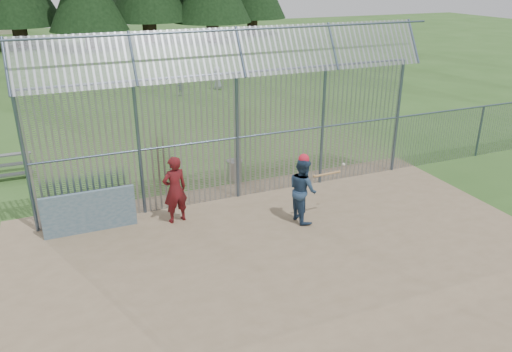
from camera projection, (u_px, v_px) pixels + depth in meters
name	position (u px, v px, depth m)	size (l,w,h in m)	color
ground	(285.00, 248.00, 13.13)	(120.00, 120.00, 0.00)	#2D511E
dirt_infield	(294.00, 257.00, 12.70)	(14.00, 10.00, 0.02)	#756047
dugout_wall	(89.00, 212.00, 13.73)	(2.50, 0.12, 1.20)	#38566B
batter	(303.00, 190.00, 14.24)	(0.93, 0.72, 1.91)	navy
onlooker	(175.00, 190.00, 14.15)	(0.73, 0.48, 1.99)	maroon
bg_kid_standing	(217.00, 78.00, 30.30)	(0.68, 0.44, 1.39)	gray
bg_kid_seated	(181.00, 89.00, 28.71)	(0.51, 0.21, 0.88)	slate
batting_gear	(308.00, 161.00, 13.93)	(1.52, 0.36, 0.70)	red
trash_can	(235.00, 170.00, 17.20)	(0.56, 0.56, 0.82)	gray
backstop_fence	(291.00, 121.00, 15.79)	(20.09, 0.81, 5.30)	#47566B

